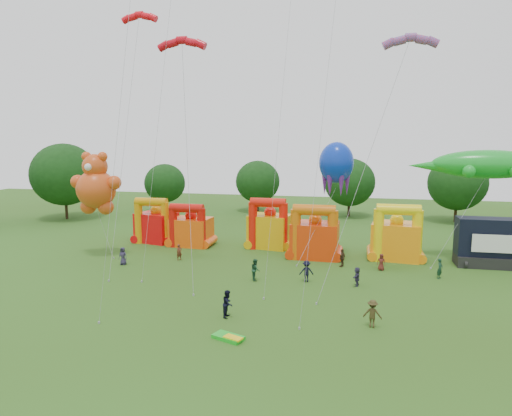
% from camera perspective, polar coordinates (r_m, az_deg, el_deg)
% --- Properties ---
extents(ground, '(160.00, 160.00, 0.00)m').
position_cam_1_polar(ground, '(26.78, -8.89, -19.55)').
color(ground, '#2F4B15').
rests_on(ground, ground).
extents(tree_ring, '(120.72, 122.79, 12.07)m').
position_cam_1_polar(tree_ring, '(25.45, -11.15, -5.97)').
color(tree_ring, '#352314').
rests_on(tree_ring, ground).
extents(bouncy_castle_0, '(5.17, 4.53, 5.67)m').
position_cam_1_polar(bouncy_castle_0, '(57.81, -12.43, -2.05)').
color(bouncy_castle_0, red).
rests_on(bouncy_castle_0, ground).
extents(bouncy_castle_1, '(4.75, 3.91, 5.21)m').
position_cam_1_polar(bouncy_castle_1, '(55.13, -8.19, -2.62)').
color(bouncy_castle_1, '#F4520D').
rests_on(bouncy_castle_1, ground).
extents(bouncy_castle_2, '(5.11, 4.36, 6.01)m').
position_cam_1_polar(bouncy_castle_2, '(53.56, 1.72, -2.54)').
color(bouncy_castle_2, '#DCA30B').
rests_on(bouncy_castle_2, ground).
extents(bouncy_castle_3, '(5.05, 4.09, 5.93)m').
position_cam_1_polar(bouncy_castle_3, '(49.40, 7.36, -3.60)').
color(bouncy_castle_3, red).
rests_on(bouncy_castle_3, ground).
extents(bouncy_castle_4, '(5.38, 4.53, 6.08)m').
position_cam_1_polar(bouncy_castle_4, '(50.52, 17.13, -3.58)').
color(bouncy_castle_4, orange).
rests_on(bouncy_castle_4, ground).
extents(stage_trailer, '(7.54, 3.04, 4.91)m').
position_cam_1_polar(stage_trailer, '(51.44, 27.82, -3.93)').
color(stage_trailer, black).
rests_on(stage_trailer, ground).
extents(teddy_bear_kite, '(5.82, 4.13, 11.43)m').
position_cam_1_polar(teddy_bear_kite, '(51.59, -19.28, 2.11)').
color(teddy_bear_kite, '#D14817').
rests_on(teddy_bear_kite, ground).
extents(gecko_kite, '(14.34, 6.78, 11.72)m').
position_cam_1_polar(gecko_kite, '(50.69, 25.22, 0.96)').
color(gecko_kite, green).
rests_on(gecko_kite, ground).
extents(octopus_kite, '(5.38, 6.91, 12.46)m').
position_cam_1_polar(octopus_kite, '(48.09, 8.39, 0.23)').
color(octopus_kite, '#0C2EB5').
rests_on(octopus_kite, ground).
extents(parafoil_kites, '(30.30, 12.42, 26.27)m').
position_cam_1_polar(parafoil_kites, '(38.52, 0.98, 6.19)').
color(parafoil_kites, red).
rests_on(parafoil_kites, ground).
extents(diamond_kites, '(17.59, 15.76, 36.51)m').
position_cam_1_polar(diamond_kites, '(36.38, -4.90, 14.39)').
color(diamond_kites, red).
rests_on(diamond_kites, ground).
extents(folded_kite_bundle, '(2.23, 1.65, 0.31)m').
position_cam_1_polar(folded_kite_bundle, '(30.14, -3.41, -15.83)').
color(folded_kite_bundle, green).
rests_on(folded_kite_bundle, ground).
extents(spectator_0, '(0.89, 0.59, 1.81)m').
position_cam_1_polar(spectator_0, '(48.38, -16.31, -5.78)').
color(spectator_0, '#2D2742').
rests_on(spectator_0, ground).
extents(spectator_1, '(0.73, 0.73, 1.71)m').
position_cam_1_polar(spectator_1, '(48.84, -9.57, -5.48)').
color(spectator_1, '#592819').
rests_on(spectator_1, ground).
extents(spectator_2, '(1.02, 1.14, 1.96)m').
position_cam_1_polar(spectator_2, '(41.47, -0.07, -7.70)').
color(spectator_2, '#1A4129').
rests_on(spectator_2, ground).
extents(spectator_3, '(1.38, 0.97, 1.95)m').
position_cam_1_polar(spectator_3, '(41.20, 6.32, -7.88)').
color(spectator_3, black).
rests_on(spectator_3, ground).
extents(spectator_4, '(0.84, 1.15, 1.81)m').
position_cam_1_polar(spectator_4, '(46.53, 10.73, -6.15)').
color(spectator_4, '#412B1A').
rests_on(spectator_4, ground).
extents(spectator_5, '(0.73, 1.61, 1.67)m').
position_cam_1_polar(spectator_5, '(40.87, 12.51, -8.37)').
color(spectator_5, '#302A46').
rests_on(spectator_5, ground).
extents(spectator_6, '(0.85, 0.60, 1.64)m').
position_cam_1_polar(spectator_6, '(46.16, 15.39, -6.54)').
color(spectator_6, '#5C211A').
rests_on(spectator_6, ground).
extents(spectator_7, '(0.74, 0.81, 1.87)m').
position_cam_1_polar(spectator_7, '(45.18, 22.00, -7.04)').
color(spectator_7, '#163724').
rests_on(spectator_7, ground).
extents(spectator_8, '(0.76, 0.97, 1.97)m').
position_cam_1_polar(spectator_8, '(33.30, -3.54, -11.84)').
color(spectator_8, black).
rests_on(spectator_8, ground).
extents(spectator_9, '(1.32, 0.87, 1.92)m').
position_cam_1_polar(spectator_9, '(32.50, 14.35, -12.67)').
color(spectator_9, '#3B3217').
rests_on(spectator_9, ground).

